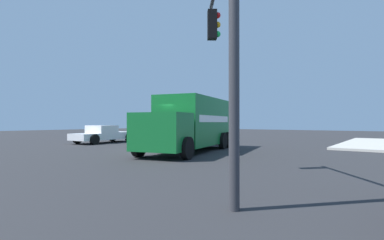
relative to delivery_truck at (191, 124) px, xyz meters
The scene contains 4 objects.
ground_plane 2.05m from the delivery_truck, 60.17° to the left, with size 100.00×100.00×0.00m, color #2B2B2D.
delivery_truck is the anchor object (origin of this frame).
traffic_light_primary 9.58m from the delivery_truck, 131.14° to the left, with size 2.88×3.66×5.80m.
pickup_white 9.69m from the delivery_truck, ahead, with size 2.46×5.29×1.38m.
Camera 1 is at (-10.18, 11.75, 1.63)m, focal length 26.91 mm.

